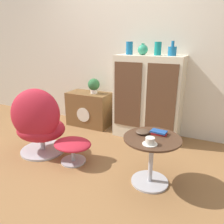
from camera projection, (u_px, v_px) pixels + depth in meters
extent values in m
plane|color=olive|center=(75.00, 172.00, 2.37)|extent=(12.00, 12.00, 0.00)
cube|color=beige|center=(129.00, 45.00, 3.25)|extent=(6.40, 0.06, 2.60)
cube|color=beige|center=(148.00, 98.00, 3.11)|extent=(0.93, 0.41, 1.18)
cube|color=brown|center=(127.00, 95.00, 3.00)|extent=(0.39, 0.01, 0.89)
cube|color=brown|center=(161.00, 99.00, 2.81)|extent=(0.39, 0.01, 0.89)
cube|color=brown|center=(89.00, 109.00, 3.64)|extent=(0.70, 0.38, 0.55)
cylinder|color=beige|center=(83.00, 115.00, 3.48)|extent=(0.23, 0.01, 0.23)
cylinder|color=#B7B7BC|center=(43.00, 150.00, 2.84)|extent=(0.56, 0.56, 0.02)
cylinder|color=#B7B7BC|center=(43.00, 144.00, 2.81)|extent=(0.06, 0.06, 0.13)
ellipsoid|color=#B21E2D|center=(41.00, 129.00, 2.75)|extent=(0.74, 0.68, 0.29)
ellipsoid|color=#B21E2D|center=(35.00, 114.00, 2.57)|extent=(0.69, 0.55, 0.64)
cylinder|color=#B7B7BC|center=(74.00, 161.00, 2.58)|extent=(0.29, 0.29, 0.02)
cylinder|color=#B7B7BC|center=(73.00, 154.00, 2.55)|extent=(0.04, 0.04, 0.16)
ellipsoid|color=#B21E2D|center=(72.00, 144.00, 2.51)|extent=(0.45, 0.38, 0.09)
cylinder|color=#B7B7BC|center=(150.00, 181.00, 2.20)|extent=(0.37, 0.37, 0.02)
cylinder|color=#B7B7BC|center=(151.00, 160.00, 2.13)|extent=(0.04, 0.04, 0.46)
cylinder|color=#472D1E|center=(152.00, 138.00, 2.06)|extent=(0.55, 0.55, 0.02)
cylinder|color=#196699|center=(129.00, 48.00, 3.02)|extent=(0.10, 0.10, 0.17)
ellipsoid|color=#2D8E6B|center=(143.00, 50.00, 2.95)|extent=(0.14, 0.14, 0.14)
cylinder|color=#2D8E6B|center=(143.00, 44.00, 2.92)|extent=(0.04, 0.04, 0.02)
cylinder|color=#147A75|center=(158.00, 49.00, 2.86)|extent=(0.09, 0.09, 0.17)
cylinder|color=#196699|center=(172.00, 51.00, 2.79)|extent=(0.11, 0.11, 0.11)
cylinder|color=#196699|center=(173.00, 44.00, 2.76)|extent=(0.04, 0.04, 0.07)
cylinder|color=silver|center=(94.00, 91.00, 3.50)|extent=(0.11, 0.11, 0.06)
sphere|color=#2D6638|center=(94.00, 84.00, 3.46)|extent=(0.19, 0.19, 0.19)
cylinder|color=silver|center=(150.00, 144.00, 1.92)|extent=(0.13, 0.13, 0.01)
cylinder|color=silver|center=(150.00, 141.00, 1.91)|extent=(0.08, 0.08, 0.06)
cube|color=red|center=(159.00, 133.00, 2.12)|extent=(0.16, 0.11, 0.02)
cube|color=#1E478C|center=(159.00, 132.00, 2.12)|extent=(0.16, 0.10, 0.02)
ellipsoid|color=#4C3828|center=(143.00, 132.00, 2.14)|extent=(0.13, 0.13, 0.04)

